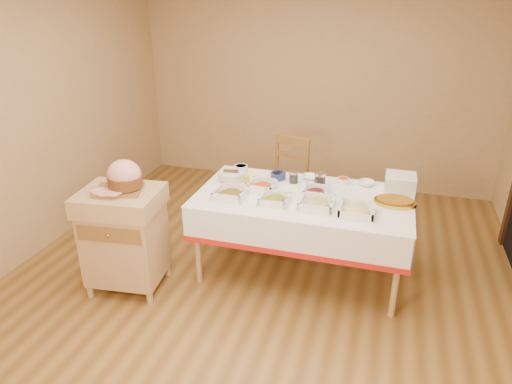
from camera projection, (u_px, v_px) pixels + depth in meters
room_shell at (260, 142)px, 3.50m from camera, size 5.00×5.00×5.00m
dining_table at (303, 213)px, 3.96m from camera, size 1.82×1.02×0.76m
butcher_cart at (124, 234)px, 3.79m from camera, size 0.69×0.60×0.90m
dining_chair at (285, 182)px, 4.86m from camera, size 0.54×0.52×0.97m
ham_on_board at (124, 178)px, 3.61m from camera, size 0.39×0.37×0.25m
serving_dish_a at (230, 194)px, 3.85m from camera, size 0.26×0.26×0.11m
serving_dish_b at (275, 199)px, 3.76m from camera, size 0.23×0.23×0.09m
serving_dish_c at (317, 204)px, 3.67m from camera, size 0.27×0.27×0.11m
serving_dish_d at (357, 210)px, 3.56m from camera, size 0.27×0.27×0.10m
serving_dish_e at (262, 186)px, 4.00m from camera, size 0.24×0.23×0.11m
serving_dish_f at (316, 192)px, 3.90m from camera, size 0.22×0.21×0.10m
small_bowl_left at (241, 168)px, 4.42m from camera, size 0.13×0.13×0.06m
small_bowl_mid at (278, 175)px, 4.24m from camera, size 0.14×0.14×0.06m
small_bowl_right at (343, 181)px, 4.14m from camera, size 0.11×0.11×0.05m
bowl_white_imported at (310, 177)px, 4.25m from camera, size 0.16×0.16×0.04m
bowl_small_imported at (366, 183)px, 4.10m from camera, size 0.16×0.16×0.04m
preserve_jar_left at (294, 178)px, 4.15m from camera, size 0.08×0.08×0.11m
preserve_jar_right at (320, 180)px, 4.06m from camera, size 0.10×0.10×0.13m
mustard_bottle at (247, 182)px, 3.99m from camera, size 0.05×0.05×0.17m
bread_basket at (231, 177)px, 4.19m from camera, size 0.23×0.23×0.10m
plate_stack at (400, 183)px, 3.98m from camera, size 0.26×0.26×0.14m
brass_platter at (395, 202)px, 3.74m from camera, size 0.34×0.25×0.05m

